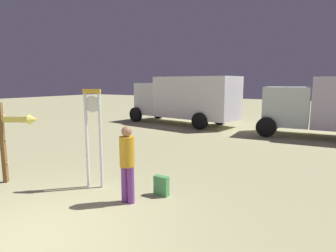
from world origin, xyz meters
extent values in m
plane|color=tan|center=(0.00, 0.00, 0.00)|extent=(80.00, 80.00, 0.00)
cylinder|color=white|center=(-1.00, 2.19, 1.12)|extent=(0.07, 0.07, 2.25)
cylinder|color=white|center=(-0.71, 2.34, 1.12)|extent=(0.07, 0.07, 2.25)
cube|color=gold|center=(-0.85, 2.26, 2.30)|extent=(0.40, 0.26, 0.10)
cylinder|color=silver|center=(-0.87, 2.29, 2.00)|extent=(0.36, 0.21, 0.39)
cube|color=black|center=(-0.88, 2.31, 2.00)|extent=(0.08, 0.05, 0.07)
cube|color=black|center=(-0.88, 2.31, 2.00)|extent=(0.10, 0.06, 0.13)
cube|color=brown|center=(-3.02, 1.31, 1.01)|extent=(0.14, 0.14, 2.01)
cube|color=#F3E15E|center=(-2.68, 1.50, 1.60)|extent=(0.61, 0.38, 0.14)
cone|color=#F3E15E|center=(-2.30, 1.71, 1.60)|extent=(0.32, 0.33, 0.25)
sphere|color=#F2E086|center=(-2.95, 1.35, 0.50)|extent=(0.04, 0.04, 0.04)
sphere|color=#EFE884|center=(-2.95, 1.35, 1.11)|extent=(0.04, 0.04, 0.04)
sphere|color=#FCE992|center=(-2.95, 1.35, 1.71)|extent=(0.04, 0.04, 0.04)
cylinder|color=#783B96|center=(0.31, 1.98, 0.39)|extent=(0.15, 0.15, 0.79)
cylinder|color=#783B96|center=(0.47, 1.99, 0.39)|extent=(0.15, 0.15, 0.79)
cylinder|color=gold|center=(0.39, 1.99, 1.10)|extent=(0.31, 0.31, 0.62)
sphere|color=#A07051|center=(0.39, 1.99, 1.51)|extent=(0.22, 0.22, 0.22)
cube|color=#499754|center=(0.78, 2.67, 0.22)|extent=(0.33, 0.14, 0.44)
cube|color=#3AA558|center=(0.78, 2.76, 0.15)|extent=(0.23, 0.04, 0.19)
cube|color=silver|center=(1.78, 12.10, 1.36)|extent=(2.14, 2.17, 1.83)
cube|color=black|center=(0.78, 12.02, 1.73)|extent=(0.17, 1.69, 0.80)
cylinder|color=black|center=(0.95, 13.11, 0.45)|extent=(0.92, 0.32, 0.90)
cylinder|color=black|center=(1.13, 10.96, 0.45)|extent=(0.92, 0.32, 0.90)
cube|color=white|center=(-3.20, 12.44, 1.63)|extent=(5.00, 2.73, 2.36)
cube|color=silver|center=(-6.41, 12.84, 1.44)|extent=(1.85, 2.23, 1.97)
cube|color=black|center=(-7.22, 12.94, 1.83)|extent=(0.24, 1.71, 0.87)
cylinder|color=black|center=(-6.86, 14.00, 0.45)|extent=(0.92, 0.36, 0.90)
cylinder|color=black|center=(-7.14, 11.82, 0.45)|extent=(0.92, 0.36, 0.90)
cylinder|color=black|center=(-2.09, 13.40, 0.45)|extent=(0.92, 0.36, 0.90)
cylinder|color=black|center=(-2.36, 11.23, 0.45)|extent=(0.92, 0.36, 0.90)
camera|label=1|loc=(4.09, -2.39, 2.51)|focal=30.43mm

